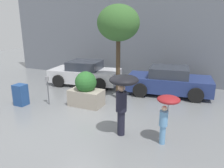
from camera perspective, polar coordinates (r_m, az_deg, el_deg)
name	(u,v)px	position (r m, az deg, el deg)	size (l,w,h in m)	color
ground_plane	(81,122)	(7.97, -8.16, -9.78)	(40.00, 40.00, 0.00)	slate
building_facade	(139,30)	(13.12, 7.04, 13.92)	(18.00, 0.30, 6.00)	slate
planter_box	(86,90)	(9.21, -6.79, -1.65)	(1.41, 0.90, 1.48)	#9E9384
person_adult	(123,91)	(6.44, 2.86, -1.81)	(0.86, 0.86, 1.96)	#1E1E2D
person_child	(167,108)	(6.33, 14.10, -6.13)	(0.64, 0.64, 1.46)	#669ED1
parked_car_near	(169,81)	(11.02, 14.55, 0.66)	(4.17, 2.38, 1.34)	navy
parked_car_far	(85,74)	(12.40, -7.03, 2.73)	(4.03, 2.38, 1.34)	silver
street_tree	(118,24)	(9.66, 1.68, 15.44)	(1.83, 1.83, 4.17)	#423323
parking_meter	(48,85)	(9.58, -16.48, -0.13)	(0.14, 0.14, 1.24)	#595B60
newspaper_box	(21,95)	(10.05, -22.75, -2.63)	(0.50, 0.44, 0.90)	navy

